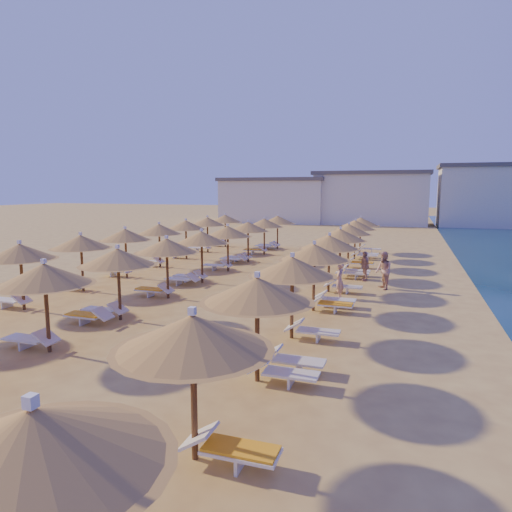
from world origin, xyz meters
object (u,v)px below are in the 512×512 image
(beachgoer_c, at_px, (365,266))
(beachgoer_b, at_px, (383,270))
(parasol_row_east, at_px, (323,248))
(parasol_row_west, at_px, (185,242))
(beachgoer_a, at_px, (339,280))

(beachgoer_c, height_order, beachgoer_b, beachgoer_b)
(beachgoer_c, distance_m, beachgoer_b, 2.18)
(beachgoer_c, bearing_deg, parasol_row_east, -45.51)
(parasol_row_west, relative_size, beachgoer_a, 21.31)
(parasol_row_east, height_order, beachgoer_c, parasol_row_east)
(parasol_row_east, relative_size, beachgoer_c, 22.26)
(parasol_row_east, xyz_separation_m, beachgoer_c, (1.38, 5.14, -1.56))
(parasol_row_east, bearing_deg, beachgoer_b, 53.00)
(parasol_row_west, xyz_separation_m, beachgoer_b, (9.12, 3.25, -1.42))
(parasol_row_east, relative_size, parasol_row_west, 1.00)
(beachgoer_b, bearing_deg, parasol_row_east, -62.04)
(parasol_row_west, bearing_deg, parasol_row_east, 0.00)
(beachgoer_c, bearing_deg, beachgoer_b, -0.84)
(parasol_row_west, distance_m, beachgoer_b, 9.79)
(parasol_row_east, bearing_deg, beachgoer_c, 75.02)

